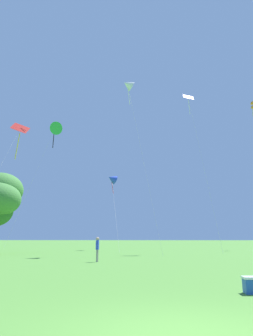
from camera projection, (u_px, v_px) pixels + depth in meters
The scene contains 7 objects.
kite_white_distant at pixel (128, 85), 33.81m from camera, with size 4.07×5.80×18.82m.
kite_blue_delta at pixel (112, 179), 41.65m from camera, with size 2.89×9.50×10.16m.
kite_orange_box at pixel (253, 107), 49.28m from camera, with size 1.20×4.41×23.14m.
kite_red_high at pixel (19, 136), 43.37m from camera, with size 2.26×12.36×17.90m.
kite_green_small at pixel (54, 129), 45.76m from camera, with size 5.32×6.40×18.66m.
kite_purple_streamer at pixel (190, 104), 36.60m from camera, with size 2.31×5.98×18.70m.
person_in_blue_jacket at pixel (97, 247), 19.29m from camera, with size 0.21×0.49×1.52m.
Camera 1 is at (-0.56, -5.02, 1.47)m, focal length 32.58 mm.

